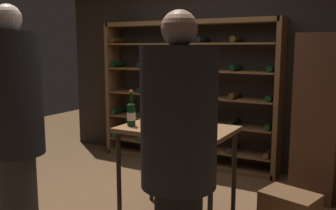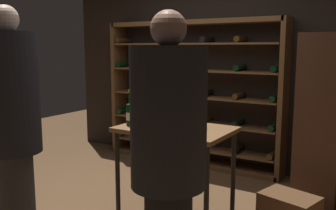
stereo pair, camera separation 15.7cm
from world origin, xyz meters
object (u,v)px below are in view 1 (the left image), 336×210
Objects in this scene: tasting_table at (177,139)px; wine_crate at (289,209)px; person_bystander_red_print at (179,150)px; wine_glass_stemmed_right at (178,117)px; wine_bottle_red_label at (131,114)px; person_bystander_dark_jacket at (14,123)px; wine_bottle_green_slim at (200,115)px; wine_rack at (187,95)px; wine_bottle_gold_foil at (148,109)px; display_cabinet at (316,118)px.

wine_crate is (0.96, 0.40, -0.64)m from tasting_table.
person_bystander_red_print reaches higher than wine_glass_stemmed_right.
wine_crate is 1.43× the size of wine_bottle_red_label.
person_bystander_dark_jacket is 1.05× the size of person_bystander_red_print.
tasting_table is at bearing 122.62° from wine_glass_stemmed_right.
wine_bottle_red_label is (-0.60, -0.24, -0.00)m from wine_bottle_green_slim.
wine_crate is at bearing -36.93° from wine_rack.
wine_bottle_gold_foil is at bearing 165.10° from wine_glass_stemmed_right.
wine_rack is 2.97m from person_bystander_red_print.
wine_bottle_gold_foil is 2.40× the size of wine_glass_stemmed_right.
tasting_table is 2.12× the size of wine_crate.
wine_bottle_green_slim is (-0.85, -1.09, 0.13)m from display_cabinet.
wine_rack reaches higher than wine_crate.
wine_bottle_red_label is at bearing -114.30° from wine_bottle_gold_foil.
wine_glass_stemmed_right is at bearing -14.90° from wine_bottle_gold_foil.
wine_bottle_green_slim is at bearing 58.77° from person_bystander_dark_jacket.
person_bystander_dark_jacket reaches higher than wine_glass_stemmed_right.
wine_bottle_red_label is at bearing -137.41° from display_cabinet.
display_cabinet is 1.39m from wine_bottle_green_slim.
person_bystander_dark_jacket reaches higher than wine_bottle_red_label.
wine_crate is at bearing -95.89° from display_cabinet.
person_bystander_red_print is 1.04× the size of display_cabinet.
tasting_table is at bearing -4.12° from wine_bottle_gold_foil.
wine_rack is 1.90m from wine_glass_stemmed_right.
display_cabinet is at bearing 48.45° from tasting_table.
wine_rack is 7.77× the size of wine_bottle_green_slim.
tasting_table is at bearing -18.30° from person_bystander_red_print.
wine_bottle_red_label is at bearing -80.04° from wine_rack.
wine_bottle_gold_foil is (0.40, -1.64, 0.06)m from wine_rack.
person_bystander_red_print is 5.52× the size of wine_bottle_green_slim.
wine_glass_stemmed_right is at bearing -128.44° from display_cabinet.
wine_bottle_red_label is at bearing -158.10° from wine_crate.
wine_rack is 2.26m from wine_crate.
person_bystander_dark_jacket reaches higher than tasting_table.
wine_glass_stemmed_right is (-0.14, -0.16, -0.01)m from wine_bottle_green_slim.
display_cabinet is (0.49, 2.20, -0.12)m from person_bystander_red_print.
tasting_table is at bearing -156.64° from wine_bottle_green_slim.
person_bystander_red_print reaches higher than wine_bottle_green_slim.
tasting_table is at bearing -66.52° from wine_rack.
tasting_table is 0.57× the size of display_cabinet.
person_bystander_red_print is at bearing -102.54° from display_cabinet.
wine_rack is at bearing 95.58° from person_bystander_dark_jacket.
wine_rack is at bearing -21.21° from person_bystander_red_print.
person_bystander_dark_jacket is 12.69× the size of wine_glass_stemmed_right.
person_bystander_red_print is (0.55, -1.03, 0.22)m from tasting_table.
wine_crate is at bearing 27.33° from wine_glass_stemmed_right.
wine_glass_stemmed_right is (0.77, -1.74, 0.04)m from wine_rack.
wine_crate is 1.70m from wine_bottle_red_label.
person_bystander_red_print is 1.37m from wine_bottle_gold_foil.
wine_bottle_green_slim is at bearing 23.36° from tasting_table.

